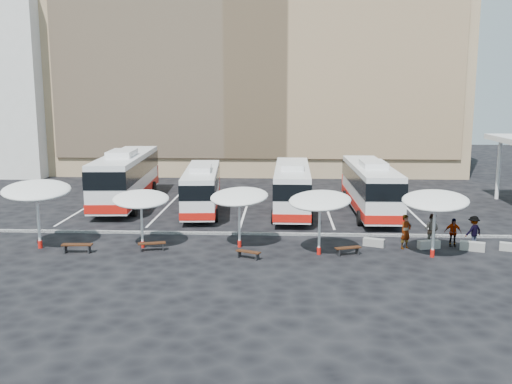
{
  "coord_description": "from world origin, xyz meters",
  "views": [
    {
      "loc": [
        2.71,
        -33.09,
        8.69
      ],
      "look_at": [
        1.0,
        3.0,
        2.2
      ],
      "focal_mm": 40.0,
      "sensor_mm": 36.0,
      "label": 1
    }
  ],
  "objects_px": {
    "bus_2": "(292,186)",
    "passenger_0": "(406,232)",
    "sunshade_0": "(36,191)",
    "passenger_1": "(432,230)",
    "sunshade_4": "(435,201)",
    "bus_3": "(370,186)",
    "conc_bench_1": "(429,244)",
    "wood_bench_0": "(77,246)",
    "wood_bench_2": "(248,253)",
    "passenger_2": "(453,232)",
    "conc_bench_0": "(374,242)",
    "passenger_3": "(473,231)",
    "wood_bench_3": "(348,249)",
    "bus_0": "(126,176)",
    "sunshade_1": "(141,199)",
    "bus_1": "(202,187)",
    "sunshade_3": "(320,201)",
    "conc_bench_2": "(472,246)",
    "conc_bench_3": "(511,247)",
    "wood_bench_1": "(152,245)",
    "sunshade_2": "(239,197)"
  },
  "relations": [
    {
      "from": "bus_0",
      "to": "passenger_1",
      "type": "xyz_separation_m",
      "value": [
        20.46,
        -11.15,
        -1.25
      ]
    },
    {
      "from": "bus_0",
      "to": "sunshade_3",
      "type": "bearing_deg",
      "value": -46.87
    },
    {
      "from": "sunshade_4",
      "to": "passenger_0",
      "type": "distance_m",
      "value": 2.83
    },
    {
      "from": "sunshade_1",
      "to": "passenger_2",
      "type": "bearing_deg",
      "value": 3.76
    },
    {
      "from": "conc_bench_3",
      "to": "sunshade_1",
      "type": "bearing_deg",
      "value": -179.13
    },
    {
      "from": "sunshade_4",
      "to": "passenger_0",
      "type": "height_order",
      "value": "sunshade_4"
    },
    {
      "from": "bus_3",
      "to": "conc_bench_1",
      "type": "xyz_separation_m",
      "value": [
        1.92,
        -9.28,
        -1.74
      ]
    },
    {
      "from": "bus_2",
      "to": "bus_3",
      "type": "xyz_separation_m",
      "value": [
        5.54,
        -0.03,
        0.1
      ]
    },
    {
      "from": "wood_bench_0",
      "to": "passenger_2",
      "type": "height_order",
      "value": "passenger_2"
    },
    {
      "from": "wood_bench_1",
      "to": "sunshade_2",
      "type": "bearing_deg",
      "value": 11.69
    },
    {
      "from": "wood_bench_0",
      "to": "conc_bench_0",
      "type": "relative_size",
      "value": 1.4
    },
    {
      "from": "bus_0",
      "to": "sunshade_4",
      "type": "xyz_separation_m",
      "value": [
        19.94,
        -13.39,
        0.85
      ]
    },
    {
      "from": "conc_bench_0",
      "to": "passenger_3",
      "type": "xyz_separation_m",
      "value": [
        5.6,
        0.42,
        0.63
      ]
    },
    {
      "from": "sunshade_4",
      "to": "wood_bench_2",
      "type": "bearing_deg",
      "value": -175.49
    },
    {
      "from": "conc_bench_0",
      "to": "sunshade_3",
      "type": "bearing_deg",
      "value": -150.84
    },
    {
      "from": "sunshade_2",
      "to": "conc_bench_3",
      "type": "height_order",
      "value": "sunshade_2"
    },
    {
      "from": "bus_1",
      "to": "conc_bench_3",
      "type": "bearing_deg",
      "value": -32.38
    },
    {
      "from": "bus_2",
      "to": "passenger_0",
      "type": "relative_size",
      "value": 6.04
    },
    {
      "from": "bus_1",
      "to": "wood_bench_3",
      "type": "bearing_deg",
      "value": -53.95
    },
    {
      "from": "sunshade_0",
      "to": "wood_bench_3",
      "type": "height_order",
      "value": "sunshade_0"
    },
    {
      "from": "sunshade_4",
      "to": "passenger_2",
      "type": "relative_size",
      "value": 2.73
    },
    {
      "from": "wood_bench_3",
      "to": "conc_bench_0",
      "type": "distance_m",
      "value": 2.48
    },
    {
      "from": "bus_2",
      "to": "wood_bench_2",
      "type": "height_order",
      "value": "bus_2"
    },
    {
      "from": "sunshade_3",
      "to": "passenger_0",
      "type": "bearing_deg",
      "value": 15.97
    },
    {
      "from": "passenger_2",
      "to": "wood_bench_3",
      "type": "bearing_deg",
      "value": -156.88
    },
    {
      "from": "bus_1",
      "to": "sunshade_3",
      "type": "height_order",
      "value": "sunshade_3"
    },
    {
      "from": "sunshade_0",
      "to": "passenger_1",
      "type": "distance_m",
      "value": 22.07
    },
    {
      "from": "wood_bench_0",
      "to": "conc_bench_1",
      "type": "height_order",
      "value": "wood_bench_0"
    },
    {
      "from": "sunshade_0",
      "to": "passenger_0",
      "type": "height_order",
      "value": "sunshade_0"
    },
    {
      "from": "sunshade_3",
      "to": "wood_bench_2",
      "type": "height_order",
      "value": "sunshade_3"
    },
    {
      "from": "sunshade_1",
      "to": "sunshade_4",
      "type": "relative_size",
      "value": 0.86
    },
    {
      "from": "bus_2",
      "to": "sunshade_4",
      "type": "xyz_separation_m",
      "value": [
        7.24,
        -10.98,
        1.16
      ]
    },
    {
      "from": "passenger_3",
      "to": "sunshade_0",
      "type": "bearing_deg",
      "value": -25.08
    },
    {
      "from": "conc_bench_2",
      "to": "conc_bench_3",
      "type": "xyz_separation_m",
      "value": [
        2.08,
        -0.0,
        -0.02
      ]
    },
    {
      "from": "sunshade_1",
      "to": "wood_bench_0",
      "type": "height_order",
      "value": "sunshade_1"
    },
    {
      "from": "sunshade_3",
      "to": "wood_bench_1",
      "type": "xyz_separation_m",
      "value": [
        -9.1,
        0.27,
        -2.58
      ]
    },
    {
      "from": "bus_2",
      "to": "wood_bench_3",
      "type": "distance_m",
      "value": 11.29
    },
    {
      "from": "wood_bench_2",
      "to": "passenger_2",
      "type": "bearing_deg",
      "value": 14.67
    },
    {
      "from": "bus_2",
      "to": "wood_bench_3",
      "type": "relative_size",
      "value": 7.91
    },
    {
      "from": "bus_0",
      "to": "bus_3",
      "type": "xyz_separation_m",
      "value": [
        18.25,
        -2.44,
        -0.21
      ]
    },
    {
      "from": "bus_2",
      "to": "sunshade_0",
      "type": "height_order",
      "value": "sunshade_0"
    },
    {
      "from": "bus_3",
      "to": "conc_bench_0",
      "type": "relative_size",
      "value": 10.35
    },
    {
      "from": "passenger_0",
      "to": "passenger_1",
      "type": "bearing_deg",
      "value": -11.9
    },
    {
      "from": "conc_bench_2",
      "to": "sunshade_1",
      "type": "bearing_deg",
      "value": -179.03
    },
    {
      "from": "sunshade_0",
      "to": "passenger_1",
      "type": "xyz_separation_m",
      "value": [
        21.89,
        1.52,
        -2.33
      ]
    },
    {
      "from": "wood_bench_3",
      "to": "conc_bench_0",
      "type": "relative_size",
      "value": 1.24
    },
    {
      "from": "conc_bench_2",
      "to": "passenger_2",
      "type": "xyz_separation_m",
      "value": [
        -0.85,
        0.83,
        0.56
      ]
    },
    {
      "from": "bus_1",
      "to": "passenger_1",
      "type": "xyz_separation_m",
      "value": [
        14.27,
        -8.79,
        -0.82
      ]
    },
    {
      "from": "sunshade_1",
      "to": "wood_bench_2",
      "type": "distance_m",
      "value": 6.75
    },
    {
      "from": "bus_2",
      "to": "conc_bench_1",
      "type": "distance_m",
      "value": 12.04
    }
  ]
}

